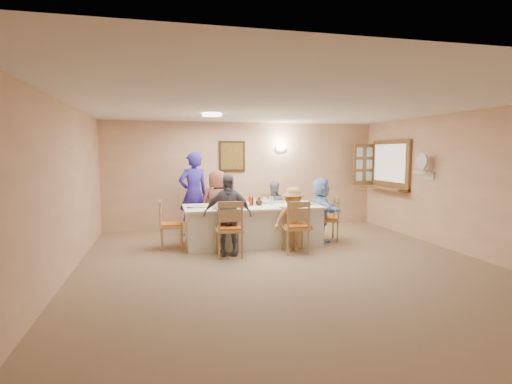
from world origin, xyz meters
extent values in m
plane|color=#907853|center=(0.00, 0.00, 0.00)|extent=(7.00, 7.00, 0.00)
plane|color=tan|center=(0.00, 3.50, 1.25)|extent=(6.50, 0.00, 6.50)
plane|color=tan|center=(0.00, -3.50, 1.25)|extent=(6.50, 0.00, 6.50)
plane|color=tan|center=(-3.25, 0.00, 1.25)|extent=(0.00, 7.00, 7.00)
plane|color=tan|center=(3.25, 0.00, 1.25)|extent=(0.00, 7.00, 7.00)
plane|color=white|center=(0.00, 0.00, 2.50)|extent=(7.00, 7.00, 0.00)
cube|color=#311B11|center=(-0.30, 3.47, 1.70)|extent=(0.62, 0.04, 0.72)
cube|color=black|center=(-0.30, 3.45, 1.70)|extent=(0.52, 0.02, 0.62)
ellipsoid|color=white|center=(0.90, 3.44, 1.90)|extent=(0.26, 0.09, 0.18)
cylinder|color=white|center=(-1.00, 1.50, 2.47)|extent=(0.36, 0.36, 0.05)
cube|color=brown|center=(3.21, 2.40, 1.50)|extent=(0.06, 1.50, 1.15)
cube|color=brown|center=(3.09, 2.40, 0.97)|extent=(0.30, 1.50, 0.05)
cube|color=brown|center=(2.95, 3.16, 1.50)|extent=(0.55, 0.04, 1.00)
cube|color=white|center=(3.13, 1.05, 1.40)|extent=(0.22, 0.36, 0.03)
cube|color=white|center=(-0.21, 1.65, 0.38)|extent=(2.65, 1.12, 0.76)
imported|color=brown|center=(-0.81, 2.33, 0.71)|extent=(0.83, 0.66, 1.43)
imported|color=#9494A6|center=(0.39, 2.33, 0.59)|extent=(0.61, 0.49, 1.18)
imported|color=slate|center=(-0.81, 0.97, 0.71)|extent=(0.94, 0.60, 1.43)
imported|color=#DA9E52|center=(0.39, 0.97, 0.58)|extent=(0.76, 0.45, 1.16)
imported|color=#96BCFF|center=(1.21, 1.65, 0.64)|extent=(1.20, 0.41, 1.28)
imported|color=#3225AA|center=(-1.26, 2.80, 0.90)|extent=(0.90, 0.79, 1.80)
cube|color=#472B19|center=(-0.81, 1.23, 0.76)|extent=(0.34, 0.25, 0.01)
cylinder|color=white|center=(-0.81, 1.23, 0.77)|extent=(0.23, 0.23, 0.01)
cube|color=yellow|center=(-0.63, 1.18, 0.77)|extent=(0.14, 0.14, 0.01)
cube|color=#472B19|center=(0.39, 1.23, 0.76)|extent=(0.34, 0.25, 0.01)
cylinder|color=white|center=(0.39, 1.23, 0.77)|extent=(0.24, 0.24, 0.02)
cube|color=yellow|center=(0.57, 1.18, 0.77)|extent=(0.13, 0.13, 0.01)
cube|color=#472B19|center=(-0.81, 2.07, 0.76)|extent=(0.36, 0.26, 0.01)
cylinder|color=white|center=(-0.81, 2.07, 0.77)|extent=(0.23, 0.23, 0.01)
cube|color=yellow|center=(-0.63, 2.02, 0.77)|extent=(0.15, 0.15, 0.01)
cube|color=#472B19|center=(0.39, 2.07, 0.76)|extent=(0.33, 0.24, 0.01)
cylinder|color=white|center=(0.39, 2.07, 0.77)|extent=(0.26, 0.26, 0.02)
cube|color=yellow|center=(0.57, 2.02, 0.77)|extent=(0.14, 0.14, 0.01)
cube|color=#472B19|center=(-1.31, 1.65, 0.76)|extent=(0.32, 0.24, 0.01)
cylinder|color=white|center=(-1.31, 1.65, 0.77)|extent=(0.23, 0.23, 0.01)
cube|color=yellow|center=(-1.13, 1.60, 0.77)|extent=(0.13, 0.13, 0.01)
cube|color=#472B19|center=(0.91, 1.65, 0.76)|extent=(0.36, 0.27, 0.01)
cylinder|color=white|center=(0.91, 1.65, 0.77)|extent=(0.22, 0.22, 0.01)
cube|color=yellow|center=(1.09, 1.60, 0.77)|extent=(0.14, 0.14, 0.01)
imported|color=white|center=(-0.99, 1.33, 0.80)|extent=(0.14, 0.14, 0.09)
imported|color=white|center=(0.18, 2.21, 0.81)|extent=(0.16, 0.16, 0.09)
imported|color=white|center=(-0.48, 1.37, 0.79)|extent=(0.35, 0.35, 0.05)
imported|color=white|center=(0.11, 1.94, 0.79)|extent=(0.24, 0.24, 0.07)
imported|color=#B8300F|center=(-0.27, 1.64, 0.87)|extent=(0.09, 0.10, 0.23)
imported|color=#391A0F|center=(-0.19, 1.71, 0.86)|extent=(0.10, 0.10, 0.19)
imported|color=#391A0F|center=(-0.08, 1.64, 0.84)|extent=(0.17, 0.17, 0.17)
cylinder|color=silver|center=(-0.36, 1.70, 0.82)|extent=(0.06, 0.06, 0.10)
camera|label=1|loc=(-1.89, -5.83, 1.78)|focal=28.00mm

